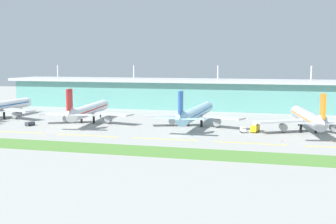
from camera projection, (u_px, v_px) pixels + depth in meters
The scene contains 16 objects.
ground_plane at pixel (177, 136), 190.48m from camera, with size 600.00×600.00×0.00m, color #9E9E99.
terminal_building at pixel (219, 94), 293.12m from camera, with size 288.00×34.00×28.28m.
airliner_nearest at pixel (0, 106), 249.25m from camera, with size 48.79×59.90×18.90m.
airliner_near_middle at pixel (88, 110), 230.20m from camera, with size 48.36×63.06×18.90m.
airliner_center at pixel (196, 113), 218.61m from camera, with size 48.80×68.86×18.90m.
airliner_far_middle at pixel (308, 118), 200.14m from camera, with size 47.96×59.66×18.90m.
taxiway_stripe_west at pixel (17, 132), 201.39m from camera, with size 28.00×0.70×0.04m, color yellow.
taxiway_stripe_mid_west at pixel (87, 135), 192.31m from camera, with size 28.00×0.70×0.04m, color yellow.
taxiway_stripe_centre at pixel (165, 139), 183.24m from camera, with size 28.00×0.70×0.04m, color yellow.
taxiway_stripe_mid_east at pixel (250, 143), 174.16m from camera, with size 28.00×0.70×0.04m, color yellow.
grass_verge at pixel (153, 151), 158.59m from camera, with size 300.00×18.00×0.10m, color #518438.
pushback_tug at pixel (30, 123), 220.82m from camera, with size 3.43×4.86×1.85m.
fuel_truck at pixel (255, 127), 201.37m from camera, with size 3.64×7.51×4.95m.
baggage_cart at pixel (243, 130), 199.59m from camera, with size 3.12×4.01×2.48m.
safety_cone_left_wingtip at pixel (331, 141), 177.69m from camera, with size 0.56×0.56×0.70m, color orange.
safety_cone_nose_front at pixel (282, 141), 177.79m from camera, with size 0.56×0.56×0.70m, color orange.
Camera 1 is at (46.91, -182.21, 31.57)m, focal length 48.79 mm.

